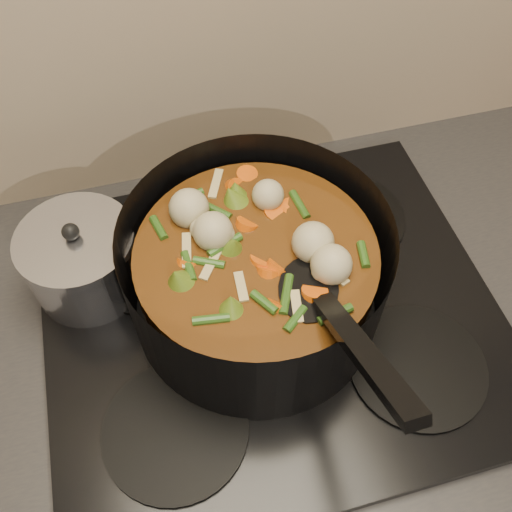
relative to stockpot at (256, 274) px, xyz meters
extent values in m
cube|color=brown|center=(0.02, -0.02, -0.58)|extent=(2.60, 0.60, 0.86)
cube|color=black|center=(0.02, -0.02, -0.12)|extent=(2.64, 0.64, 0.05)
cube|color=black|center=(0.02, -0.02, -0.09)|extent=(0.62, 0.54, 0.02)
cylinder|color=black|center=(-0.14, -0.15, -0.07)|extent=(0.18, 0.18, 0.01)
cylinder|color=black|center=(0.18, -0.15, -0.07)|extent=(0.18, 0.18, 0.01)
cylinder|color=black|center=(-0.14, 0.11, -0.07)|extent=(0.18, 0.18, 0.01)
cylinder|color=black|center=(0.18, 0.11, -0.07)|extent=(0.18, 0.18, 0.01)
cylinder|color=black|center=(0.00, 0.00, 0.01)|extent=(0.38, 0.38, 0.17)
cylinder|color=black|center=(0.00, 0.00, -0.07)|extent=(0.33, 0.33, 0.01)
cylinder|color=#4C230D|center=(0.00, 0.00, -0.01)|extent=(0.30, 0.30, 0.12)
cylinder|color=#EF540B|center=(0.04, 0.00, 0.05)|extent=(0.03, 0.04, 0.03)
cylinder|color=#EF540B|center=(0.05, 0.06, 0.05)|extent=(0.05, 0.04, 0.03)
cylinder|color=#EF540B|center=(-0.02, 0.11, 0.05)|extent=(0.05, 0.05, 0.03)
cylinder|color=#EF540B|center=(-0.05, 0.03, 0.05)|extent=(0.04, 0.04, 0.03)
cylinder|color=#EF540B|center=(-0.09, -0.03, 0.05)|extent=(0.04, 0.04, 0.03)
cylinder|color=#EF540B|center=(-0.02, -0.04, 0.05)|extent=(0.05, 0.05, 0.03)
cylinder|color=#EF540B|center=(0.03, -0.07, 0.05)|extent=(0.04, 0.04, 0.03)
cylinder|color=#EF540B|center=(0.11, -0.03, 0.05)|extent=(0.04, 0.04, 0.03)
cylinder|color=#EF540B|center=(0.05, 0.03, 0.05)|extent=(0.05, 0.05, 0.03)
cylinder|color=#EF540B|center=(0.02, 0.10, 0.05)|extent=(0.04, 0.05, 0.03)
cylinder|color=#EF540B|center=(-0.03, 0.04, 0.05)|extent=(0.04, 0.03, 0.03)
cylinder|color=#EF540B|center=(-0.08, 0.00, 0.05)|extent=(0.04, 0.05, 0.03)
cylinder|color=#EF540B|center=(-0.08, -0.08, 0.05)|extent=(0.05, 0.05, 0.03)
sphere|color=tan|center=(0.07, 0.00, 0.06)|extent=(0.05, 0.05, 0.05)
sphere|color=tan|center=(0.00, 0.07, 0.06)|extent=(0.05, 0.05, 0.05)
sphere|color=tan|center=(-0.07, -0.01, 0.06)|extent=(0.05, 0.05, 0.05)
sphere|color=tan|center=(0.01, -0.07, 0.06)|extent=(0.05, 0.05, 0.05)
sphere|color=tan|center=(0.07, 0.02, 0.06)|extent=(0.05, 0.05, 0.05)
cone|color=#5B721C|center=(-0.04, -0.08, 0.05)|extent=(0.05, 0.05, 0.04)
cone|color=#5B721C|center=(0.08, -0.05, 0.05)|extent=(0.05, 0.05, 0.04)
cone|color=#5B721C|center=(0.07, 0.07, 0.05)|extent=(0.05, 0.05, 0.04)
cone|color=#5B721C|center=(-0.06, 0.08, 0.05)|extent=(0.05, 0.05, 0.04)
cone|color=#5B721C|center=(-0.08, -0.04, 0.05)|extent=(0.05, 0.05, 0.04)
cone|color=#5B721C|center=(0.03, -0.09, 0.05)|extent=(0.05, 0.05, 0.04)
cylinder|color=#355A1A|center=(0.03, 0.04, 0.05)|extent=(0.01, 0.04, 0.01)
cylinder|color=#355A1A|center=(-0.02, 0.11, 0.05)|extent=(0.04, 0.04, 0.01)
cylinder|color=#355A1A|center=(-0.08, 0.05, 0.05)|extent=(0.05, 0.02, 0.01)
cylinder|color=#355A1A|center=(-0.07, -0.02, 0.05)|extent=(0.03, 0.04, 0.01)
cylinder|color=#355A1A|center=(-0.02, -0.05, 0.05)|extent=(0.03, 0.04, 0.01)
cylinder|color=#355A1A|center=(0.05, -0.10, 0.05)|extent=(0.05, 0.02, 0.01)
cylinder|color=#355A1A|center=(0.09, -0.03, 0.05)|extent=(0.04, 0.04, 0.01)
cylinder|color=#355A1A|center=(0.06, 0.04, 0.05)|extent=(0.01, 0.04, 0.01)
cylinder|color=#355A1A|center=(0.01, 0.05, 0.05)|extent=(0.04, 0.04, 0.01)
cylinder|color=#355A1A|center=(-0.07, 0.09, 0.05)|extent=(0.05, 0.02, 0.01)
cylinder|color=#355A1A|center=(-0.09, 0.00, 0.05)|extent=(0.03, 0.04, 0.01)
cylinder|color=#355A1A|center=(-0.05, -0.05, 0.05)|extent=(0.03, 0.04, 0.01)
cylinder|color=#355A1A|center=(0.00, -0.05, 0.05)|extent=(0.05, 0.02, 0.01)
cube|color=tan|center=(-0.08, 0.03, 0.05)|extent=(0.05, 0.01, 0.00)
cube|color=tan|center=(-0.04, -0.07, 0.05)|extent=(0.02, 0.05, 0.00)
cube|color=tan|center=(0.07, -0.05, 0.05)|extent=(0.05, 0.03, 0.00)
cube|color=tan|center=(0.06, 0.06, 0.05)|extent=(0.04, 0.04, 0.00)
cube|color=tan|center=(-0.05, 0.07, 0.05)|extent=(0.03, 0.05, 0.00)
cube|color=tan|center=(-0.07, -0.04, 0.05)|extent=(0.05, 0.02, 0.00)
ellipsoid|color=black|center=(0.04, -0.07, 0.05)|extent=(0.10, 0.11, 0.01)
cube|color=black|center=(0.06, -0.18, 0.11)|extent=(0.03, 0.20, 0.12)
cylinder|color=silver|center=(-0.22, 0.10, -0.03)|extent=(0.15, 0.15, 0.09)
cylinder|color=silver|center=(-0.22, 0.10, 0.02)|extent=(0.16, 0.16, 0.01)
sphere|color=black|center=(-0.22, 0.10, 0.04)|extent=(0.02, 0.02, 0.02)
camera|label=1|loc=(-0.11, -0.40, 0.61)|focal=40.00mm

